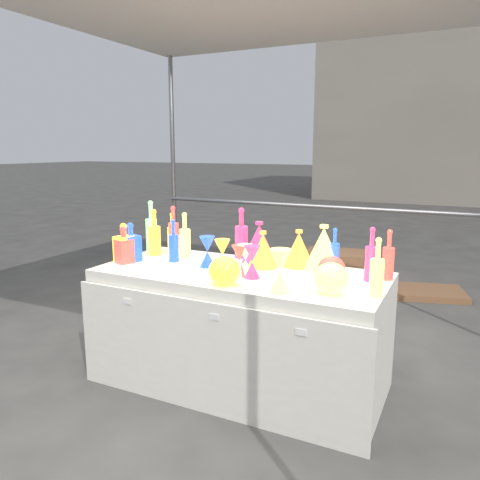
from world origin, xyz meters
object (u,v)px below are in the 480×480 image
at_px(decanter_0, 124,243).
at_px(globe_0, 224,272).
at_px(hourglass_0, 239,261).
at_px(cardboard_box_closed, 335,271).
at_px(bottle_0, 173,232).
at_px(lampshade_0, 263,249).
at_px(display_table, 239,328).

height_order(decanter_0, globe_0, decanter_0).
bearing_deg(decanter_0, hourglass_0, 10.25).
distance_m(cardboard_box_closed, bottle_0, 2.19).
distance_m(cardboard_box_closed, hourglass_0, 2.41).
bearing_deg(lampshade_0, display_table, -113.99).
bearing_deg(decanter_0, display_table, 16.45).
relative_size(globe_0, lampshade_0, 0.76).
xyz_separation_m(display_table, bottle_0, (-0.70, 0.30, 0.52)).
distance_m(bottle_0, decanter_0, 0.42).
height_order(bottle_0, globe_0, bottle_0).
bearing_deg(display_table, hourglass_0, -63.31).
height_order(bottle_0, hourglass_0, bottle_0).
bearing_deg(cardboard_box_closed, decanter_0, -119.67).
xyz_separation_m(cardboard_box_closed, hourglass_0, (0.01, -2.33, 0.63)).
relative_size(display_table, globe_0, 10.20).
bearing_deg(hourglass_0, bottle_0, 152.58).
distance_m(decanter_0, hourglass_0, 0.86).
height_order(cardboard_box_closed, bottle_0, bottle_0).
xyz_separation_m(hourglass_0, globe_0, (0.01, -0.20, -0.02)).
bearing_deg(display_table, globe_0, -80.22).
xyz_separation_m(display_table, hourglass_0, (0.04, -0.09, 0.47)).
relative_size(decanter_0, lampshade_0, 1.12).
xyz_separation_m(cardboard_box_closed, lampshade_0, (0.05, -2.07, 0.65)).
relative_size(cardboard_box_closed, decanter_0, 2.24).
height_order(hourglass_0, lampshade_0, lampshade_0).
bearing_deg(cardboard_box_closed, hourglass_0, -99.67).
height_order(bottle_0, lampshade_0, bottle_0).
relative_size(display_table, bottle_0, 6.22).
xyz_separation_m(decanter_0, lampshade_0, (0.90, 0.29, -0.01)).
bearing_deg(hourglass_0, display_table, 116.69).
distance_m(hourglass_0, lampshade_0, 0.27).
relative_size(cardboard_box_closed, globe_0, 3.31).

